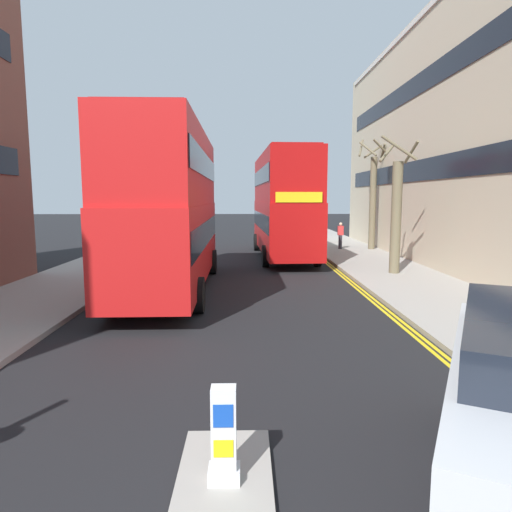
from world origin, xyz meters
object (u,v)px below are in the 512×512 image
Objects in this scene: double_decker_bus_oncoming at (283,202)px; pedestrian_far at (340,235)px; keep_left_bollard at (224,438)px; double_decker_bus_away at (170,205)px.

double_decker_bus_oncoming is 6.73× the size of pedestrian_far.
double_decker_bus_away is at bearing 102.12° from keep_left_bollard.
keep_left_bollard is 0.10× the size of double_decker_bus_away.
double_decker_bus_oncoming reaches higher than pedestrian_far.
keep_left_bollard is 11.72m from double_decker_bus_away.
double_decker_bus_away is 9.82m from double_decker_bus_oncoming.
double_decker_bus_oncoming is (4.67, 8.64, 0.00)m from double_decker_bus_away.
double_decker_bus_oncoming is at bearing -142.74° from pedestrian_far.
double_decker_bus_away reaches higher than keep_left_bollard.
double_decker_bus_oncoming reaches higher than keep_left_bollard.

